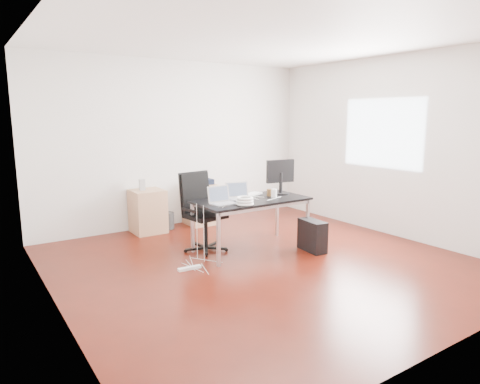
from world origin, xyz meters
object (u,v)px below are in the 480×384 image
office_chair (201,208)px  filing_cabinet_left (148,211)px  pc_tower (312,236)px  desk (251,203)px  filing_cabinet_right (201,204)px

office_chair → filing_cabinet_left: office_chair is taller
filing_cabinet_left → pc_tower: (1.55, -2.21, -0.13)m
filing_cabinet_left → pc_tower: 2.70m
desk → pc_tower: (0.67, -0.54, -0.46)m
desk → office_chair: 0.71m
desk → office_chair: size_ratio=1.48×
desk → filing_cabinet_left: size_ratio=2.29×
office_chair → filing_cabinet_right: size_ratio=1.54×
filing_cabinet_left → filing_cabinet_right: same height
filing_cabinet_right → desk: bearing=-93.7°
desk → pc_tower: bearing=-38.6°
desk → filing_cabinet_left: 1.92m
filing_cabinet_left → pc_tower: bearing=-55.1°
filing_cabinet_left → office_chair: bearing=-76.8°
office_chair → filing_cabinet_left: size_ratio=1.54×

